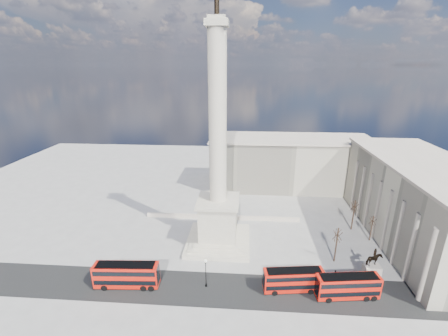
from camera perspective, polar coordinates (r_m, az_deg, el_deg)
ground at (r=66.20m, az=-1.47°, el=-16.34°), size 180.00×180.00×0.00m
asphalt_road at (r=58.12m, az=2.81°, el=-22.23°), size 120.00×9.00×0.01m
nelsons_column at (r=64.20m, az=-1.14°, el=-4.28°), size 14.00×14.00×49.85m
balustrade_wall at (r=79.47m, az=-0.35°, el=-9.35°), size 40.00×0.60×1.10m
building_east at (r=80.37m, az=33.34°, el=-5.44°), size 19.00×46.00×18.60m
building_northeast at (r=99.45m, az=12.30°, el=1.02°), size 51.00×17.00×16.60m
red_bus_a at (r=59.97m, az=-18.00°, el=-18.79°), size 11.67×3.31×4.68m
red_bus_b at (r=57.97m, az=13.12°, el=-20.04°), size 10.76×3.70×4.28m
red_bus_c at (r=59.30m, az=22.54°, el=-20.09°), size 11.00×3.76×4.37m
victorian_lamp at (r=56.81m, az=-3.49°, el=-18.98°), size 0.49×0.49×5.72m
equestrian_statue at (r=63.87m, az=26.28°, el=-17.28°), size 3.53×2.65×7.47m
bare_tree_near at (r=65.21m, az=20.86°, el=-11.67°), size 1.85×1.85×8.11m
bare_tree_mid at (r=76.26m, az=26.50°, el=-8.91°), size 1.73×1.73×6.56m
bare_tree_far at (r=78.69m, az=23.65°, el=-6.58°), size 2.00×2.00×8.18m
pedestrian_walking at (r=61.41m, az=15.28°, el=-19.31°), size 0.66×0.45×1.77m
pedestrian_standing at (r=63.57m, az=20.35°, el=-18.44°), size 0.89×0.72×1.75m
pedestrian_crossing at (r=61.33m, az=9.38°, el=-18.92°), size 0.58×1.06×1.71m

